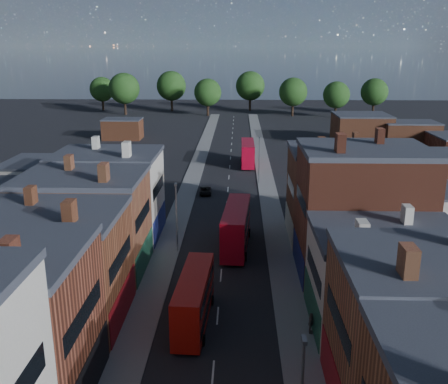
# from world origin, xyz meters

# --- Properties ---
(pavement_west) EXTENTS (3.00, 200.00, 0.12)m
(pavement_west) POSITION_xyz_m (-6.50, 50.00, 0.06)
(pavement_west) COLOR gray
(pavement_west) RESTS_ON ground
(pavement_east) EXTENTS (3.00, 200.00, 0.12)m
(pavement_east) POSITION_xyz_m (6.50, 50.00, 0.06)
(pavement_east) COLOR gray
(pavement_east) RESTS_ON ground
(lamp_post_2) EXTENTS (0.25, 0.70, 8.12)m
(lamp_post_2) POSITION_xyz_m (-5.20, 30.00, 4.70)
(lamp_post_2) COLOR slate
(lamp_post_2) RESTS_ON ground
(lamp_post_3) EXTENTS (0.25, 0.70, 8.12)m
(lamp_post_3) POSITION_xyz_m (5.20, 60.00, 4.70)
(lamp_post_3) COLOR slate
(lamp_post_3) RESTS_ON ground
(bus_0) EXTENTS (2.96, 10.16, 4.34)m
(bus_0) POSITION_xyz_m (-1.93, 14.75, 2.34)
(bus_0) COLOR #B0110A
(bus_0) RESTS_ON ground
(bus_1) EXTENTS (3.52, 11.64, 4.96)m
(bus_1) POSITION_xyz_m (1.50, 31.35, 2.67)
(bus_1) COLOR red
(bus_1) RESTS_ON ground
(bus_2) EXTENTS (2.73, 10.70, 4.62)m
(bus_2) POSITION_xyz_m (3.50, 73.71, 2.49)
(bus_2) COLOR #AC0720
(bus_2) RESTS_ON ground
(car_2) EXTENTS (2.02, 4.05, 1.10)m
(car_2) POSITION_xyz_m (-3.53, 53.21, 0.55)
(car_2) COLOR black
(car_2) RESTS_ON ground
(car_3) EXTENTS (2.05, 4.38, 1.24)m
(car_3) POSITION_xyz_m (2.28, 46.00, 0.62)
(car_3) COLOR silver
(car_3) RESTS_ON ground
(ped_3) EXTENTS (0.71, 1.14, 1.80)m
(ped_3) POSITION_xyz_m (7.70, 13.33, 1.02)
(ped_3) COLOR #4F4A44
(ped_3) RESTS_ON pavement_east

